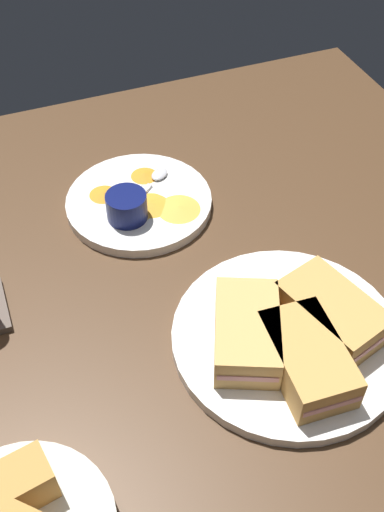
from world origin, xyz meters
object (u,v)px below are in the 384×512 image
at_px(sandwich_half_far, 307,358).
at_px(ramekin_dark_sauce, 341,319).
at_px(spoon_by_gravy_ramekin, 155,179).
at_px(plate_sandwich_main, 287,338).
at_px(sandwich_half_near, 247,332).
at_px(sandwich_half_extra, 331,313).
at_px(plate_chips_companion, 139,202).
at_px(spoon_by_dark_ramekin, 298,334).
at_px(ramekin_light_gravy, 127,206).

distance_m(sandwich_half_far, ramekin_dark_sauce, 0.08).
height_order(sandwich_half_far, ramekin_dark_sauce, sandwich_half_far).
bearing_deg(spoon_by_gravy_ramekin, plate_sandwich_main, -170.38).
xyz_separation_m(sandwich_half_near, sandwich_half_extra, (-0.01, -0.11, 0.00)).
distance_m(sandwich_half_far, plate_chips_companion, 0.38).
bearing_deg(plate_chips_companion, sandwich_half_extra, -154.69).
relative_size(plate_sandwich_main, spoon_by_dark_ramekin, 2.89).
distance_m(plate_sandwich_main, plate_chips_companion, 0.32).
bearing_deg(ramekin_light_gravy, spoon_by_gravy_ramekin, -45.29).
height_order(spoon_by_dark_ramekin, plate_chips_companion, spoon_by_dark_ramekin).
distance_m(sandwich_half_near, sandwich_half_extra, 0.11).
xyz_separation_m(plate_chips_companion, ramekin_light_gravy, (-0.03, 0.03, 0.03)).
distance_m(sandwich_half_near, spoon_by_dark_ramekin, 0.07).
bearing_deg(spoon_by_dark_ramekin, ramekin_dark_sauce, -99.42).
xyz_separation_m(sandwich_half_near, plate_chips_companion, (0.30, 0.04, -0.03)).
height_order(sandwich_half_far, sandwich_half_extra, same).
distance_m(plate_sandwich_main, sandwich_half_near, 0.06).
distance_m(plate_sandwich_main, ramekin_dark_sauce, 0.07).
height_order(ramekin_dark_sauce, ramekin_light_gravy, ramekin_light_gravy).
distance_m(sandwich_half_far, spoon_by_dark_ramekin, 0.05).
relative_size(sandwich_half_extra, ramekin_dark_sauce, 2.22).
height_order(ramekin_dark_sauce, spoon_by_dark_ramekin, ramekin_dark_sauce).
bearing_deg(spoon_by_gravy_ramekin, sandwich_half_near, -179.47).
bearing_deg(spoon_by_gravy_ramekin, ramekin_dark_sauce, -161.33).
bearing_deg(ramekin_light_gravy, sandwich_half_near, -165.98).
bearing_deg(sandwich_half_near, sandwich_half_extra, -95.62).
relative_size(sandwich_half_near, ramekin_dark_sauce, 2.26).
relative_size(plate_sandwich_main, ramekin_dark_sauce, 4.35).
relative_size(plate_sandwich_main, spoon_by_gravy_ramekin, 3.38).
relative_size(plate_sandwich_main, sandwich_half_extra, 1.96).
bearing_deg(ramekin_dark_sauce, sandwich_half_extra, 36.86).
distance_m(sandwich_half_extra, plate_chips_companion, 0.35).
bearing_deg(spoon_by_gravy_ramekin, plate_chips_companion, 129.72).
relative_size(ramekin_light_gravy, spoon_by_gravy_ramekin, 0.70).
distance_m(ramekin_dark_sauce, spoon_by_dark_ramekin, 0.06).
bearing_deg(ramekin_dark_sauce, spoon_by_dark_ramekin, 80.58).
bearing_deg(sandwich_half_near, ramekin_dark_sauce, -100.50).
relative_size(sandwich_half_near, spoon_by_gravy_ramekin, 1.75).
relative_size(sandwich_half_far, plate_chips_companion, 0.61).
bearing_deg(plate_sandwich_main, spoon_by_gravy_ramekin, 9.62).
bearing_deg(sandwich_half_extra, plate_sandwich_main, 84.38).
xyz_separation_m(sandwich_half_near, ramekin_light_gravy, (0.27, 0.07, -0.00)).
xyz_separation_m(sandwich_half_far, ramekin_dark_sauce, (0.04, -0.07, -0.00)).
bearing_deg(sandwich_half_near, plate_chips_companion, 7.46).
relative_size(sandwich_half_near, plate_chips_companion, 0.67).
bearing_deg(sandwich_half_far, spoon_by_dark_ramekin, -17.85).
bearing_deg(plate_sandwich_main, sandwich_half_near, 84.38).
distance_m(sandwich_half_extra, ramekin_light_gravy, 0.33).
bearing_deg(sandwich_half_far, sandwich_half_near, 39.38).
xyz_separation_m(plate_sandwich_main, sandwich_half_far, (-0.05, 0.01, 0.03)).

